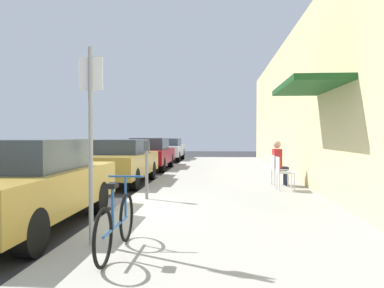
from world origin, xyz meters
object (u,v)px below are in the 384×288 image
at_px(parked_car_2, 150,153).
at_px(cafe_chair_0, 282,171).
at_px(parked_car_1, 119,161).
at_px(parked_car_0, 26,184).
at_px(parked_car_3, 168,149).
at_px(parking_meter, 147,165).
at_px(bicycle_0, 116,224).
at_px(seated_patron_1, 279,161).
at_px(street_sign, 91,129).
at_px(cafe_chair_1, 277,168).

relative_size(parked_car_2, cafe_chair_0, 5.06).
height_order(parked_car_1, cafe_chair_0, parked_car_1).
height_order(parked_car_0, cafe_chair_0, parked_car_0).
bearing_deg(parked_car_3, cafe_chair_0, -69.89).
height_order(parking_meter, bicycle_0, parking_meter).
relative_size(parked_car_3, bicycle_0, 2.57).
relative_size(parked_car_2, seated_patron_1, 3.41).
relative_size(parked_car_1, cafe_chair_0, 5.06).
height_order(parked_car_3, bicycle_0, parked_car_3).
bearing_deg(cafe_chair_0, parked_car_2, 124.17).
bearing_deg(street_sign, parking_meter, 89.21).
distance_m(parked_car_2, bicycle_0, 12.87).
bearing_deg(parked_car_3, street_sign, -85.36).
bearing_deg(parked_car_3, seated_patron_1, -68.20).
relative_size(street_sign, bicycle_0, 1.52).
distance_m(parked_car_0, street_sign, 2.09).
bearing_deg(parked_car_3, parking_meter, -84.04).
height_order(cafe_chair_0, cafe_chair_1, same).
bearing_deg(parking_meter, parked_car_1, 114.05).
distance_m(bicycle_0, cafe_chair_1, 7.17).
bearing_deg(parked_car_1, parked_car_2, 90.00).
xyz_separation_m(parked_car_1, seated_patron_1, (4.90, -0.87, 0.07)).
relative_size(parking_meter, cafe_chair_1, 1.52).
distance_m(parking_meter, cafe_chair_0, 3.68).
height_order(street_sign, seated_patron_1, street_sign).
distance_m(parked_car_1, seated_patron_1, 4.98).
height_order(parking_meter, cafe_chair_1, parking_meter).
bearing_deg(parking_meter, cafe_chair_1, 38.28).
relative_size(parked_car_1, street_sign, 1.69).
distance_m(parked_car_1, street_sign, 7.30).
xyz_separation_m(parked_car_2, cafe_chair_0, (4.84, -7.13, -0.11)).
xyz_separation_m(parked_car_3, bicycle_0, (1.93, -18.82, -0.24)).
relative_size(parking_meter, cafe_chair_0, 1.52).
bearing_deg(parked_car_2, seated_patron_1, -51.50).
bearing_deg(parked_car_2, cafe_chair_1, -51.87).
relative_size(parked_car_2, cafe_chair_1, 5.06).
distance_m(parked_car_2, street_sign, 12.50).
relative_size(cafe_chair_0, seated_patron_1, 0.67).
bearing_deg(parked_car_1, cafe_chair_0, -20.81).
bearing_deg(cafe_chair_1, parked_car_2, 128.13).
height_order(parked_car_1, parking_meter, parking_meter).
height_order(parked_car_0, bicycle_0, parked_car_0).
distance_m(parking_meter, street_sign, 3.69).
distance_m(street_sign, seated_patron_1, 7.13).
bearing_deg(seated_patron_1, cafe_chair_1, -175.33).
height_order(parked_car_2, seated_patron_1, parked_car_2).
bearing_deg(seated_patron_1, cafe_chair_0, -93.56).
bearing_deg(parking_meter, parked_car_3, 95.96).
xyz_separation_m(street_sign, cafe_chair_1, (3.34, 6.21, -1.02)).
distance_m(parked_car_0, bicycle_0, 2.47).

